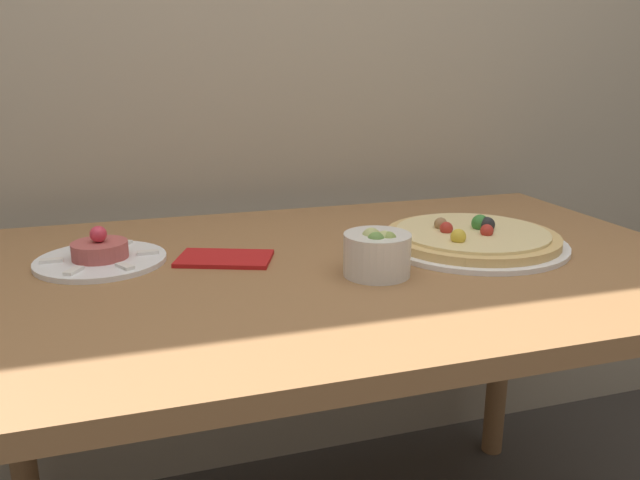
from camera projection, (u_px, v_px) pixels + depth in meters
dining_table at (332, 309)px, 1.20m from camera, size 1.42×0.88×0.79m
pizza_plate at (472, 238)px, 1.26m from camera, size 0.38×0.38×0.06m
tartare_plate at (101, 256)px, 1.15m from camera, size 0.24×0.24×0.07m
small_bowl at (377, 253)px, 1.08m from camera, size 0.12×0.12×0.09m
napkin at (225, 259)px, 1.17m from camera, size 0.20×0.16×0.01m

